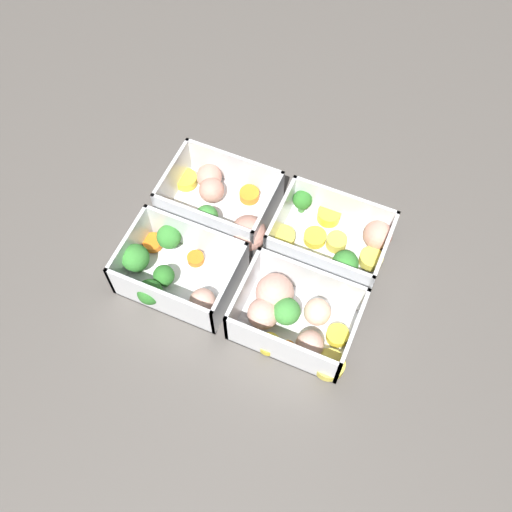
{
  "coord_description": "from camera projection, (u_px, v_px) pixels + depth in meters",
  "views": [
    {
      "loc": [
        0.16,
        -0.37,
        0.75
      ],
      "look_at": [
        0.0,
        0.0,
        0.02
      ],
      "focal_mm": 42.0,
      "sensor_mm": 36.0,
      "label": 1
    }
  ],
  "objects": [
    {
      "name": "ground_plane",
      "position": [
        256.0,
        264.0,
        0.85
      ],
      "size": [
        4.0,
        4.0,
        0.0
      ],
      "primitive_type": "plane",
      "color": "#56514C"
    },
    {
      "name": "container_far_right",
      "position": [
        334.0,
        240.0,
        0.84
      ],
      "size": [
        0.18,
        0.13,
        0.07
      ],
      "color": "white",
      "rests_on": "ground_plane"
    },
    {
      "name": "container_near_right",
      "position": [
        291.0,
        315.0,
        0.78
      ],
      "size": [
        0.16,
        0.12,
        0.07
      ],
      "color": "white",
      "rests_on": "ground_plane"
    },
    {
      "name": "container_far_left",
      "position": [
        223.0,
        205.0,
        0.87
      ],
      "size": [
        0.19,
        0.13,
        0.07
      ],
      "color": "white",
      "rests_on": "ground_plane"
    },
    {
      "name": "container_near_left",
      "position": [
        172.0,
        271.0,
        0.81
      ],
      "size": [
        0.16,
        0.12,
        0.07
      ],
      "color": "white",
      "rests_on": "ground_plane"
    }
  ]
}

